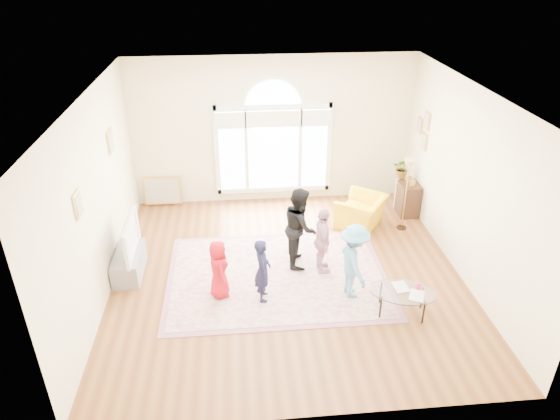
{
  "coord_description": "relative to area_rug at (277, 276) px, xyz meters",
  "views": [
    {
      "loc": [
        -0.8,
        -7.15,
        5.12
      ],
      "look_at": [
        -0.1,
        0.3,
        1.13
      ],
      "focal_mm": 32.0,
      "sensor_mm": 36.0,
      "label": 1
    }
  ],
  "objects": [
    {
      "name": "area_rug",
      "position": [
        0.0,
        0.0,
        0.0
      ],
      "size": [
        3.6,
        2.6,
        0.02
      ],
      "primitive_type": "cube",
      "color": "beige",
      "rests_on": "ground"
    },
    {
      "name": "child_navy",
      "position": [
        -0.29,
        -0.6,
        0.56
      ],
      "size": [
        0.26,
        0.4,
        1.1
      ],
      "primitive_type": "imported",
      "rotation": [
        0.0,
        0.0,
        1.57
      ],
      "color": "#161938",
      "rests_on": "area_rug"
    },
    {
      "name": "television",
      "position": [
        -2.56,
        0.34,
        0.73
      ],
      "size": [
        0.17,
        1.11,
        0.64
      ],
      "color": "black",
      "rests_on": "tv_console"
    },
    {
      "name": "room_shell",
      "position": [
        0.19,
        2.87,
        1.56
      ],
      "size": [
        6.0,
        6.0,
        6.0
      ],
      "color": "beige",
      "rests_on": "ground"
    },
    {
      "name": "rug_border",
      "position": [
        -0.0,
        0.0,
        -0.0
      ],
      "size": [
        3.8,
        2.8,
        0.01
      ],
      "primitive_type": "cube",
      "color": "#995F71",
      "rests_on": "ground"
    },
    {
      "name": "tv_console",
      "position": [
        -2.57,
        0.34,
        0.2
      ],
      "size": [
        0.45,
        1.0,
        0.42
      ],
      "primitive_type": "cube",
      "color": "gray",
      "rests_on": "ground"
    },
    {
      "name": "plant_pedestal",
      "position": [
        2.88,
        2.36,
        0.34
      ],
      "size": [
        0.2,
        0.2,
        0.7
      ],
      "primitive_type": "cylinder",
      "color": "white",
      "rests_on": "ground"
    },
    {
      "name": "side_cabinet",
      "position": [
        2.96,
        2.03,
        0.34
      ],
      "size": [
        0.4,
        0.5,
        0.7
      ],
      "primitive_type": "cube",
      "color": "black",
      "rests_on": "ground"
    },
    {
      "name": "child_black",
      "position": [
        0.44,
        0.4,
        0.74
      ],
      "size": [
        0.6,
        0.75,
        1.46
      ],
      "primitive_type": "imported",
      "rotation": [
        0.0,
        0.0,
        1.5
      ],
      "color": "black",
      "rests_on": "area_rug"
    },
    {
      "name": "child_pink",
      "position": [
        0.79,
        0.09,
        0.62
      ],
      "size": [
        0.31,
        0.72,
        1.22
      ],
      "primitive_type": "imported",
      "rotation": [
        0.0,
        0.0,
        1.59
      ],
      "color": "#CF92A9",
      "rests_on": "area_rug"
    },
    {
      "name": "armchair",
      "position": [
        1.86,
        1.65,
        0.3
      ],
      "size": [
        1.24,
        1.26,
        0.62
      ],
      "primitive_type": "imported",
      "rotation": [
        0.0,
        0.0,
        4.09
      ],
      "color": "yellow",
      "rests_on": "ground"
    },
    {
      "name": "coffee_table",
      "position": [
        1.84,
        -1.15,
        0.39
      ],
      "size": [
        1.14,
        0.89,
        0.54
      ],
      "rotation": [
        0.0,
        0.0,
        -0.27
      ],
      "color": "silver",
      "rests_on": "ground"
    },
    {
      "name": "child_red",
      "position": [
        -0.98,
        -0.44,
        0.52
      ],
      "size": [
        0.42,
        0.55,
        1.01
      ],
      "primitive_type": "imported",
      "rotation": [
        0.0,
        0.0,
        1.8
      ],
      "color": "#B30F1B",
      "rests_on": "area_rug"
    },
    {
      "name": "child_blue",
      "position": [
        1.17,
        -0.62,
        0.65
      ],
      "size": [
        0.58,
        0.88,
        1.28
      ],
      "primitive_type": "imported",
      "rotation": [
        0.0,
        0.0,
        1.7
      ],
      "color": "#5897C0",
      "rests_on": "area_rug"
    },
    {
      "name": "floor_lamp",
      "position": [
        2.67,
        1.44,
        1.27
      ],
      "size": [
        0.27,
        0.27,
        1.51
      ],
      "color": "black",
      "rests_on": "ground"
    },
    {
      "name": "ground",
      "position": [
        0.18,
        0.04,
        -0.01
      ],
      "size": [
        6.0,
        6.0,
        0.0
      ],
      "primitive_type": "plane",
      "color": "brown",
      "rests_on": "ground"
    },
    {
      "name": "leaning_picture",
      "position": [
        -2.26,
        2.94,
        -0.01
      ],
      "size": [
        0.8,
        0.14,
        0.62
      ],
      "primitive_type": "cube",
      "rotation": [
        -0.14,
        0.0,
        0.0
      ],
      "color": "tan",
      "rests_on": "ground"
    },
    {
      "name": "potted_plant",
      "position": [
        2.88,
        2.36,
        0.91
      ],
      "size": [
        0.51,
        0.48,
        0.44
      ],
      "primitive_type": "imported",
      "rotation": [
        0.0,
        0.0,
        -0.42
      ],
      "color": "#33722D",
      "rests_on": "plant_pedestal"
    }
  ]
}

